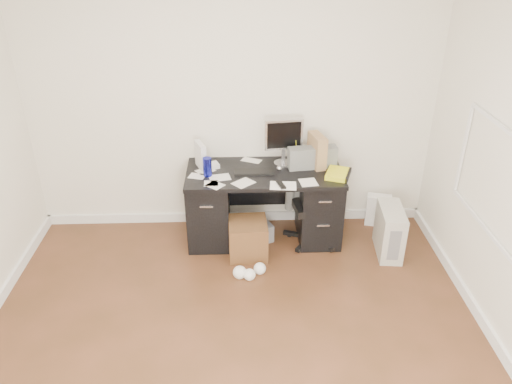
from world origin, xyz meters
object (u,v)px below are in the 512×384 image
lcd_monitor (284,142)px  keyboard (254,172)px  pc_tower (390,231)px  office_chair (314,199)px  desk (264,203)px  wicker_basket (248,238)px

lcd_monitor → keyboard: size_ratio=1.25×
pc_tower → keyboard: bearing=172.9°
office_chair → lcd_monitor: bearing=134.1°
office_chair → desk: bearing=163.9°
wicker_basket → pc_tower: bearing=-0.4°
office_chair → pc_tower: office_chair is taller
lcd_monitor → pc_tower: 1.34m
lcd_monitor → keyboard: lcd_monitor is taller
office_chair → wicker_basket: size_ratio=2.65×
wicker_basket → desk: bearing=60.4°
keyboard → wicker_basket: keyboard is taller
keyboard → wicker_basket: bearing=-107.1°
lcd_monitor → office_chair: 0.63m
keyboard → office_chair: bearing=-7.2°
desk → pc_tower: 1.25m
desk → office_chair: size_ratio=1.56×
lcd_monitor → office_chair: (0.30, -0.24, -0.51)m
desk → lcd_monitor: bearing=39.9°
keyboard → office_chair: 0.65m
desk → keyboard: size_ratio=3.97×
pc_tower → wicker_basket: 1.37m
office_chair → wicker_basket: bearing=-168.5°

